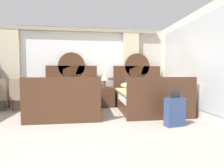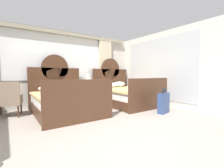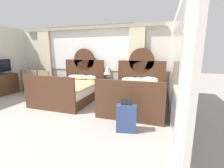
% 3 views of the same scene
% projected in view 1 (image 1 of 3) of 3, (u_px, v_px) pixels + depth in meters
% --- Properties ---
extents(ground_plane, '(24.00, 24.00, 0.00)m').
position_uv_depth(ground_plane, '(51.00, 152.00, 2.44)').
color(ground_plane, '#9E9389').
extents(wall_back_window, '(6.50, 0.22, 2.73)m').
position_uv_depth(wall_back_window, '(74.00, 64.00, 6.09)').
color(wall_back_window, beige).
rests_on(wall_back_window, ground_plane).
extents(wall_right_mirror, '(0.08, 4.39, 2.70)m').
position_uv_depth(wall_right_mirror, '(197.00, 64.00, 4.38)').
color(wall_right_mirror, beige).
rests_on(wall_right_mirror, ground_plane).
extents(bed_near_window, '(1.72, 2.25, 1.82)m').
position_uv_depth(bed_near_window, '(68.00, 99.00, 4.94)').
color(bed_near_window, '#472B1C').
rests_on(bed_near_window, ground_plane).
extents(bed_near_mirror, '(1.72, 2.25, 1.82)m').
position_uv_depth(bed_near_mirror, '(146.00, 98.00, 5.24)').
color(bed_near_mirror, '#472B1C').
rests_on(bed_near_mirror, ground_plane).
extents(nightstand_between_beds, '(0.52, 0.55, 0.65)m').
position_uv_depth(nightstand_between_beds, '(106.00, 97.00, 5.77)').
color(nightstand_between_beds, '#472B1C').
rests_on(nightstand_between_beds, ground_plane).
extents(table_lamp_on_nightstand, '(0.27, 0.27, 0.55)m').
position_uv_depth(table_lamp_on_nightstand, '(105.00, 76.00, 5.76)').
color(table_lamp_on_nightstand, brown).
rests_on(table_lamp_on_nightstand, nightstand_between_beds).
extents(book_on_nightstand, '(0.18, 0.26, 0.03)m').
position_uv_depth(book_on_nightstand, '(106.00, 87.00, 5.64)').
color(book_on_nightstand, maroon).
rests_on(book_on_nightstand, nightstand_between_beds).
extents(armchair_by_window_left, '(0.71, 0.71, 0.95)m').
position_uv_depth(armchair_by_window_left, '(23.00, 94.00, 5.21)').
color(armchair_by_window_left, '#84705B').
rests_on(armchair_by_window_left, ground_plane).
extents(suitcase_on_floor, '(0.45, 0.25, 0.75)m').
position_uv_depth(suitcase_on_floor, '(175.00, 112.00, 3.63)').
color(suitcase_on_floor, navy).
rests_on(suitcase_on_floor, ground_plane).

